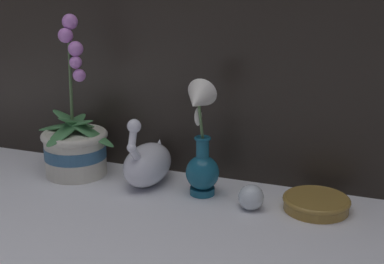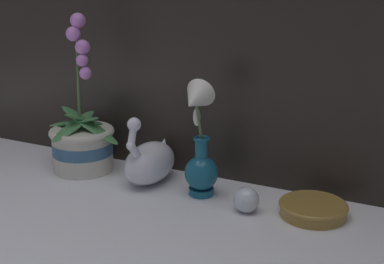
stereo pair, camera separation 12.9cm
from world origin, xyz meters
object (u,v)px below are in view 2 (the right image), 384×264
at_px(blue_vase, 199,149).
at_px(amber_dish, 313,208).
at_px(glass_sphere, 246,200).
at_px(orchid_potted_plant, 82,140).
at_px(swan_figurine, 150,161).

relative_size(blue_vase, amber_dish, 1.89).
bearing_deg(glass_sphere, orchid_potted_plant, 174.02).
distance_m(swan_figurine, glass_sphere, 0.29).
bearing_deg(amber_dish, swan_figurine, 178.71).
bearing_deg(orchid_potted_plant, glass_sphere, -5.98).
height_order(glass_sphere, amber_dish, glass_sphere).
bearing_deg(glass_sphere, blue_vase, 166.80).
distance_m(swan_figurine, amber_dish, 0.43).
height_order(swan_figurine, blue_vase, blue_vase).
bearing_deg(amber_dish, glass_sphere, -160.90).
xyz_separation_m(blue_vase, glass_sphere, (0.13, -0.03, -0.09)).
bearing_deg(orchid_potted_plant, swan_figurine, 1.85).
relative_size(orchid_potted_plant, swan_figurine, 2.10).
xyz_separation_m(swan_figurine, blue_vase, (0.15, -0.03, 0.06)).
xyz_separation_m(orchid_potted_plant, glass_sphere, (0.50, -0.05, -0.06)).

